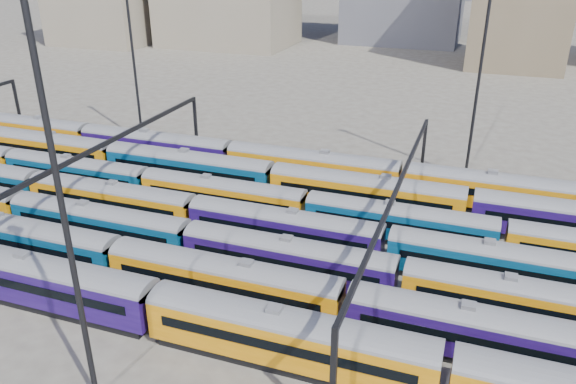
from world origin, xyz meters
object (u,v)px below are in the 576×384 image
(rake_0, at_px, (154,302))
(rake_1, at_px, (345,301))
(mast_2, at_px, (61,200))
(rake_2, at_px, (401,275))

(rake_0, height_order, rake_1, rake_0)
(rake_1, height_order, mast_2, mast_2)
(rake_0, height_order, rake_2, rake_0)
(rake_1, distance_m, mast_2, 21.21)
(rake_2, xyz_separation_m, mast_2, (-16.50, -17.00, 11.52))
(mast_2, bearing_deg, rake_2, 45.85)
(rake_0, relative_size, mast_2, 4.83)
(rake_1, bearing_deg, rake_0, -159.03)
(rake_0, distance_m, rake_1, 13.97)
(rake_1, relative_size, mast_2, 4.62)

